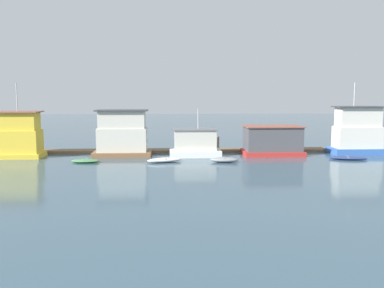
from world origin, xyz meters
name	(u,v)px	position (x,y,z in m)	size (l,w,h in m)	color
ground_plane	(191,155)	(0.00, 0.00, 0.00)	(200.00, 200.00, 0.00)	#385160
dock_walkway	(190,150)	(0.00, 3.17, 0.15)	(51.00, 2.20, 0.30)	brown
houseboat_yellow	(16,136)	(-18.94, -0.59, 2.33)	(5.54, 3.30, 7.99)	gold
houseboat_brown	(122,135)	(-7.66, 0.14, 2.34)	(6.34, 4.05, 5.11)	brown
houseboat_white	(195,144)	(0.37, -0.51, 1.35)	(5.61, 3.41, 5.25)	white
houseboat_red	(272,141)	(9.14, -0.01, 1.60)	(6.64, 4.17, 3.29)	red
houseboat_blue	(357,133)	(19.12, 0.40, 2.41)	(6.08, 3.58, 8.13)	#3866B7
dinghy_green	(85,161)	(-10.92, -4.41, 0.18)	(2.97, 1.69, 0.36)	#47844C
dinghy_white	(165,160)	(-2.97, -4.62, 0.22)	(3.84, 2.30, 0.45)	white
dinghy_grey	(224,160)	(3.04, -5.03, 0.26)	(2.93, 1.59, 0.51)	gray
dinghy_navy	(348,158)	(16.22, -3.97, 0.18)	(4.08, 2.44, 0.35)	navy
mooring_post_near_left	(218,145)	(3.21, 1.82, 0.97)	(0.25, 0.25, 1.94)	#846B4C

